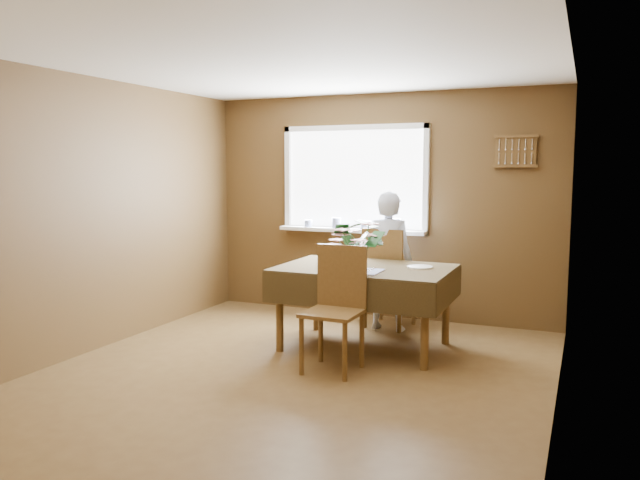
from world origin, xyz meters
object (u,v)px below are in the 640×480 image
at_px(dining_table, 365,277).
at_px(seated_woman, 388,261).
at_px(flower_bouquet, 357,239).
at_px(chair_far, 387,275).
at_px(chair_near, 336,303).

distance_m(dining_table, seated_woman, 0.73).
bearing_deg(dining_table, flower_bouquet, -89.58).
relative_size(dining_table, chair_far, 1.50).
xyz_separation_m(dining_table, chair_near, (-0.02, -0.66, -0.12)).
distance_m(seated_woman, flower_bouquet, 1.00).
distance_m(chair_far, chair_near, 1.43).
xyz_separation_m(dining_table, chair_far, (-0.03, 0.77, -0.10)).
bearing_deg(dining_table, chair_near, -91.64).
distance_m(chair_far, flower_bouquet, 1.10).
bearing_deg(chair_far, flower_bouquet, 98.80).
height_order(chair_near, seated_woman, seated_woman).
bearing_deg(chair_near, flower_bouquet, 88.54).
height_order(dining_table, chair_near, chair_near).
bearing_deg(flower_bouquet, seated_woman, 90.16).
bearing_deg(chair_near, chair_far, 91.42).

